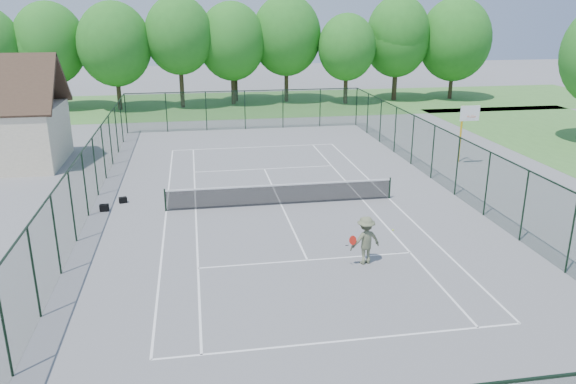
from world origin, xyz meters
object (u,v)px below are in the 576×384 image
(basketball_goal, at_px, (466,123))
(sports_bag_a, at_px, (104,208))
(tennis_player, at_px, (365,240))
(tennis_net, at_px, (281,193))

(basketball_goal, distance_m, sports_bag_a, 21.16)
(basketball_goal, distance_m, tennis_player, 16.06)
(tennis_net, distance_m, basketball_goal, 13.40)
(tennis_net, distance_m, sports_bag_a, 8.38)
(basketball_goal, height_order, tennis_player, basketball_goal)
(basketball_goal, relative_size, tennis_player, 1.74)
(sports_bag_a, xyz_separation_m, tennis_player, (10.43, -7.49, 0.76))
(tennis_player, bearing_deg, tennis_net, 106.52)
(tennis_player, bearing_deg, basketball_goal, 51.25)
(tennis_net, distance_m, tennis_player, 7.29)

